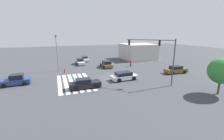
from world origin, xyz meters
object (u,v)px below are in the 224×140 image
object	(u,v)px
car_5	(80,62)
car_6	(106,64)
car_2	(16,80)
car_4	(85,84)
fire_hydrant	(65,71)
street_light_pole_a	(57,50)
tree_corner_a	(222,71)
car_1	(176,70)
pedestrian	(131,62)
car_3	(85,59)
traffic_signal_mast	(159,52)
car_0	(124,76)

from	to	relation	value
car_5	car_6	distance (m)	7.74
car_2	car_6	world-z (taller)	car_2
car_2	car_4	distance (m)	11.21
car_4	fire_hydrant	size ratio (longest dim) A/B	5.41
car_6	street_light_pole_a	size ratio (longest dim) A/B	0.61
car_5	tree_corner_a	bearing A→B (deg)	27.77
car_1	car_2	world-z (taller)	car_2
fire_hydrant	pedestrian	bearing A→B (deg)	92.03
car_3	street_light_pole_a	world-z (taller)	street_light_pole_a
car_5	street_light_pole_a	xyz separation A→B (m)	(5.47, -5.53, 3.87)
tree_corner_a	fire_hydrant	world-z (taller)	tree_corner_a
traffic_signal_mast	car_0	world-z (taller)	traffic_signal_mast
car_2	car_3	xyz separation A→B (m)	(-16.94, 14.09, -0.09)
car_3	street_light_pole_a	distance (m)	13.04
pedestrian	street_light_pole_a	world-z (taller)	street_light_pole_a
car_2	fire_hydrant	xyz separation A→B (m)	(-4.92, 7.70, -0.32)
car_5	traffic_signal_mast	bearing A→B (deg)	23.84
car_0	car_5	distance (m)	16.97
street_light_pole_a	tree_corner_a	xyz separation A→B (m)	(20.88, 19.71, -1.35)
car_1	street_light_pole_a	world-z (taller)	street_light_pole_a
traffic_signal_mast	car_1	distance (m)	9.84
traffic_signal_mast	street_light_pole_a	xyz separation A→B (m)	(-14.55, -14.59, -0.63)
car_3	car_5	world-z (taller)	car_5
street_light_pole_a	tree_corner_a	bearing A→B (deg)	43.34
car_6	traffic_signal_mast	bearing A→B (deg)	-164.05
traffic_signal_mast	car_2	size ratio (longest dim) A/B	1.63
car_1	street_light_pole_a	bearing A→B (deg)	157.74
car_5	tree_corner_a	size ratio (longest dim) A/B	0.98
pedestrian	street_light_pole_a	distance (m)	17.10
car_3	street_light_pole_a	size ratio (longest dim) A/B	0.63
car_4	tree_corner_a	bearing A→B (deg)	-27.45
car_6	pedestrian	bearing A→B (deg)	-102.36
traffic_signal_mast	tree_corner_a	distance (m)	8.37
car_0	fire_hydrant	bearing A→B (deg)	134.68
car_4	pedestrian	distance (m)	17.15
car_4	street_light_pole_a	distance (m)	13.34
car_6	tree_corner_a	size ratio (longest dim) A/B	0.93
car_2	street_light_pole_a	bearing A→B (deg)	-135.99
car_0	car_5	world-z (taller)	car_5
car_2	car_3	distance (m)	22.03
car_0	car_3	bearing A→B (deg)	95.59
car_2	car_4	bearing A→B (deg)	148.82
car_4	car_5	size ratio (longest dim) A/B	0.97
car_5	car_4	bearing A→B (deg)	-7.61
traffic_signal_mast	car_3	bearing A→B (deg)	-28.88
car_6	street_light_pole_a	world-z (taller)	street_light_pole_a
car_4	car_3	bearing A→B (deg)	79.38
car_0	fire_hydrant	distance (m)	12.74
car_1	car_6	bearing A→B (deg)	140.88
car_6	pedestrian	distance (m)	5.97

